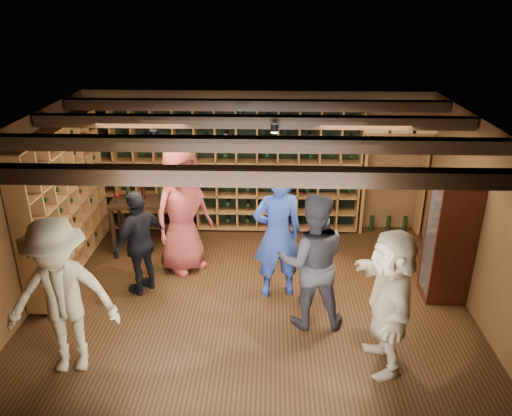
{
  "coord_description": "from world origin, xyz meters",
  "views": [
    {
      "loc": [
        0.27,
        -5.99,
        3.97
      ],
      "look_at": [
        0.06,
        0.2,
        1.33
      ],
      "focal_mm": 35.0,
      "sensor_mm": 36.0,
      "label": 1
    }
  ],
  "objects_px": {
    "guest_woman_black": "(140,243)",
    "guest_khaki": "(61,297)",
    "guest_red_floral": "(182,211)",
    "display_cabinet": "(449,242)",
    "man_grey_suit": "(312,261)",
    "tasting_table": "(147,206)",
    "guest_beige": "(389,301)",
    "man_blue_shirt": "(277,234)"
  },
  "relations": [
    {
      "from": "guest_woman_black",
      "to": "guest_khaki",
      "type": "height_order",
      "value": "guest_khaki"
    },
    {
      "from": "guest_red_floral",
      "to": "display_cabinet",
      "type": "bearing_deg",
      "value": -57.07
    },
    {
      "from": "guest_woman_black",
      "to": "man_grey_suit",
      "type": "bearing_deg",
      "value": 108.46
    },
    {
      "from": "guest_woman_black",
      "to": "tasting_table",
      "type": "bearing_deg",
      "value": -135.09
    },
    {
      "from": "man_grey_suit",
      "to": "tasting_table",
      "type": "relative_size",
      "value": 1.52
    },
    {
      "from": "display_cabinet",
      "to": "guest_beige",
      "type": "relative_size",
      "value": 1.02
    },
    {
      "from": "guest_beige",
      "to": "man_grey_suit",
      "type": "bearing_deg",
      "value": -136.73
    },
    {
      "from": "display_cabinet",
      "to": "guest_red_floral",
      "type": "xyz_separation_m",
      "value": [
        -3.79,
        0.69,
        0.12
      ]
    },
    {
      "from": "man_grey_suit",
      "to": "man_blue_shirt",
      "type": "bearing_deg",
      "value": -58.96
    },
    {
      "from": "guest_beige",
      "to": "tasting_table",
      "type": "bearing_deg",
      "value": -131.99
    },
    {
      "from": "guest_red_floral",
      "to": "tasting_table",
      "type": "distance_m",
      "value": 0.99
    },
    {
      "from": "guest_red_floral",
      "to": "guest_beige",
      "type": "height_order",
      "value": "guest_red_floral"
    },
    {
      "from": "tasting_table",
      "to": "man_grey_suit",
      "type": "bearing_deg",
      "value": -42.12
    },
    {
      "from": "display_cabinet",
      "to": "tasting_table",
      "type": "distance_m",
      "value": 4.71
    },
    {
      "from": "man_blue_shirt",
      "to": "guest_red_floral",
      "type": "xyz_separation_m",
      "value": [
        -1.44,
        0.69,
        0.03
      ]
    },
    {
      "from": "man_blue_shirt",
      "to": "display_cabinet",
      "type": "bearing_deg",
      "value": 167.16
    },
    {
      "from": "display_cabinet",
      "to": "guest_khaki",
      "type": "relative_size",
      "value": 0.93
    },
    {
      "from": "man_grey_suit",
      "to": "guest_beige",
      "type": "height_order",
      "value": "man_grey_suit"
    },
    {
      "from": "guest_woman_black",
      "to": "guest_beige",
      "type": "relative_size",
      "value": 0.9
    },
    {
      "from": "man_blue_shirt",
      "to": "tasting_table",
      "type": "relative_size",
      "value": 1.58
    },
    {
      "from": "display_cabinet",
      "to": "man_blue_shirt",
      "type": "height_order",
      "value": "man_blue_shirt"
    },
    {
      "from": "guest_beige",
      "to": "display_cabinet",
      "type": "bearing_deg",
      "value": 140.22
    },
    {
      "from": "guest_red_floral",
      "to": "man_grey_suit",
      "type": "bearing_deg",
      "value": -83.16
    },
    {
      "from": "display_cabinet",
      "to": "guest_khaki",
      "type": "height_order",
      "value": "guest_khaki"
    },
    {
      "from": "guest_khaki",
      "to": "display_cabinet",
      "type": "bearing_deg",
      "value": 11.38
    },
    {
      "from": "guest_woman_black",
      "to": "guest_beige",
      "type": "xyz_separation_m",
      "value": [
        3.15,
        -1.49,
        0.09
      ]
    },
    {
      "from": "guest_woman_black",
      "to": "guest_khaki",
      "type": "relative_size",
      "value": 0.82
    },
    {
      "from": "guest_woman_black",
      "to": "guest_khaki",
      "type": "bearing_deg",
      "value": 20.08
    },
    {
      "from": "display_cabinet",
      "to": "man_blue_shirt",
      "type": "relative_size",
      "value": 0.92
    },
    {
      "from": "display_cabinet",
      "to": "guest_beige",
      "type": "bearing_deg",
      "value": -127.5
    },
    {
      "from": "guest_khaki",
      "to": "guest_beige",
      "type": "distance_m",
      "value": 3.6
    },
    {
      "from": "man_blue_shirt",
      "to": "guest_khaki",
      "type": "relative_size",
      "value": 1.01
    },
    {
      "from": "guest_khaki",
      "to": "tasting_table",
      "type": "height_order",
      "value": "guest_khaki"
    },
    {
      "from": "guest_woman_black",
      "to": "tasting_table",
      "type": "height_order",
      "value": "guest_woman_black"
    },
    {
      "from": "display_cabinet",
      "to": "man_blue_shirt",
      "type": "distance_m",
      "value": 2.36
    },
    {
      "from": "guest_red_floral",
      "to": "guest_woman_black",
      "type": "bearing_deg",
      "value": -172.88
    },
    {
      "from": "display_cabinet",
      "to": "guest_red_floral",
      "type": "bearing_deg",
      "value": 169.76
    },
    {
      "from": "display_cabinet",
      "to": "man_grey_suit",
      "type": "relative_size",
      "value": 0.96
    },
    {
      "from": "guest_beige",
      "to": "tasting_table",
      "type": "xyz_separation_m",
      "value": [
        -3.38,
        2.81,
        -0.09
      ]
    },
    {
      "from": "man_grey_suit",
      "to": "guest_red_floral",
      "type": "bearing_deg",
      "value": -37.46
    },
    {
      "from": "guest_khaki",
      "to": "tasting_table",
      "type": "relative_size",
      "value": 1.57
    },
    {
      "from": "man_blue_shirt",
      "to": "tasting_table",
      "type": "height_order",
      "value": "man_blue_shirt"
    }
  ]
}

